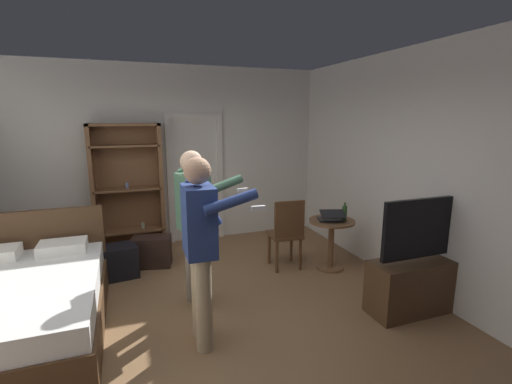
{
  "coord_description": "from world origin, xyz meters",
  "views": [
    {
      "loc": [
        -0.63,
        -3.35,
        2.08
      ],
      "look_at": [
        0.71,
        0.31,
        1.26
      ],
      "focal_mm": 25.29,
      "sensor_mm": 36.0,
      "label": 1
    }
  ],
  "objects_px": {
    "wooden_chair": "(287,231)",
    "person_blue_shirt": "(201,240)",
    "side_table": "(331,236)",
    "laptop": "(331,217)",
    "suitcase_small": "(152,252)",
    "tv_flatscreen": "(420,278)",
    "bookshelf": "(128,183)",
    "person_striped_shirt": "(194,219)",
    "suitcase_dark": "(112,263)",
    "bottle_on_table": "(345,213)",
    "bed": "(17,306)"
  },
  "relations": [
    {
      "from": "person_striped_shirt",
      "to": "suitcase_dark",
      "type": "height_order",
      "value": "person_striped_shirt"
    },
    {
      "from": "bookshelf",
      "to": "person_striped_shirt",
      "type": "xyz_separation_m",
      "value": [
        0.64,
        -2.07,
        -0.07
      ]
    },
    {
      "from": "person_blue_shirt",
      "to": "suitcase_dark",
      "type": "distance_m",
      "value": 2.11
    },
    {
      "from": "bed",
      "to": "bookshelf",
      "type": "relative_size",
      "value": 1.04
    },
    {
      "from": "side_table",
      "to": "person_blue_shirt",
      "type": "bearing_deg",
      "value": -152.27
    },
    {
      "from": "bed",
      "to": "side_table",
      "type": "bearing_deg",
      "value": 5.23
    },
    {
      "from": "side_table",
      "to": "person_blue_shirt",
      "type": "height_order",
      "value": "person_blue_shirt"
    },
    {
      "from": "suitcase_small",
      "to": "suitcase_dark",
      "type": "bearing_deg",
      "value": -143.26
    },
    {
      "from": "bed",
      "to": "bookshelf",
      "type": "distance_m",
      "value": 2.46
    },
    {
      "from": "bookshelf",
      "to": "side_table",
      "type": "bearing_deg",
      "value": -33.79
    },
    {
      "from": "suitcase_dark",
      "to": "suitcase_small",
      "type": "distance_m",
      "value": 0.57
    },
    {
      "from": "wooden_chair",
      "to": "bottle_on_table",
      "type": "bearing_deg",
      "value": -21.38
    },
    {
      "from": "wooden_chair",
      "to": "suitcase_dark",
      "type": "bearing_deg",
      "value": 167.52
    },
    {
      "from": "bookshelf",
      "to": "suitcase_small",
      "type": "height_order",
      "value": "bookshelf"
    },
    {
      "from": "tv_flatscreen",
      "to": "suitcase_small",
      "type": "relative_size",
      "value": 2.41
    },
    {
      "from": "bed",
      "to": "wooden_chair",
      "type": "distance_m",
      "value": 3.14
    },
    {
      "from": "suitcase_dark",
      "to": "wooden_chair",
      "type": "bearing_deg",
      "value": -20.41
    },
    {
      "from": "bookshelf",
      "to": "suitcase_dark",
      "type": "height_order",
      "value": "bookshelf"
    },
    {
      "from": "bed",
      "to": "tv_flatscreen",
      "type": "xyz_separation_m",
      "value": [
        3.99,
        -0.95,
        0.07
      ]
    },
    {
      "from": "bookshelf",
      "to": "person_striped_shirt",
      "type": "bearing_deg",
      "value": -72.79
    },
    {
      "from": "suitcase_small",
      "to": "bookshelf",
      "type": "bearing_deg",
      "value": 120.69
    },
    {
      "from": "laptop",
      "to": "bookshelf",
      "type": "bearing_deg",
      "value": 145.14
    },
    {
      "from": "bed",
      "to": "bookshelf",
      "type": "height_order",
      "value": "bookshelf"
    },
    {
      "from": "bookshelf",
      "to": "bottle_on_table",
      "type": "relative_size",
      "value": 7.92
    },
    {
      "from": "bookshelf",
      "to": "laptop",
      "type": "distance_m",
      "value": 3.11
    },
    {
      "from": "suitcase_small",
      "to": "tv_flatscreen",
      "type": "bearing_deg",
      "value": -27.06
    },
    {
      "from": "bed",
      "to": "bookshelf",
      "type": "bearing_deg",
      "value": 62.19
    },
    {
      "from": "person_blue_shirt",
      "to": "bottle_on_table",
      "type": "bearing_deg",
      "value": 24.43
    },
    {
      "from": "side_table",
      "to": "laptop",
      "type": "distance_m",
      "value": 0.29
    },
    {
      "from": "tv_flatscreen",
      "to": "side_table",
      "type": "bearing_deg",
      "value": 103.92
    },
    {
      "from": "person_striped_shirt",
      "to": "suitcase_dark",
      "type": "relative_size",
      "value": 2.73
    },
    {
      "from": "laptop",
      "to": "suitcase_dark",
      "type": "relative_size",
      "value": 0.64
    },
    {
      "from": "bottle_on_table",
      "to": "wooden_chair",
      "type": "relative_size",
      "value": 0.25
    },
    {
      "from": "suitcase_dark",
      "to": "side_table",
      "type": "bearing_deg",
      "value": -21.82
    },
    {
      "from": "wooden_chair",
      "to": "suitcase_small",
      "type": "height_order",
      "value": "wooden_chair"
    },
    {
      "from": "bed",
      "to": "suitcase_small",
      "type": "bearing_deg",
      "value": 43.47
    },
    {
      "from": "bookshelf",
      "to": "side_table",
      "type": "distance_m",
      "value": 3.16
    },
    {
      "from": "bookshelf",
      "to": "person_blue_shirt",
      "type": "distance_m",
      "value": 2.84
    },
    {
      "from": "laptop",
      "to": "suitcase_small",
      "type": "xyz_separation_m",
      "value": [
        -2.28,
        0.98,
        -0.54
      ]
    },
    {
      "from": "laptop",
      "to": "person_striped_shirt",
      "type": "relative_size",
      "value": 0.24
    },
    {
      "from": "wooden_chair",
      "to": "person_blue_shirt",
      "type": "xyz_separation_m",
      "value": [
        -1.43,
        -1.26,
        0.46
      ]
    },
    {
      "from": "bookshelf",
      "to": "person_striped_shirt",
      "type": "distance_m",
      "value": 2.17
    },
    {
      "from": "side_table",
      "to": "laptop",
      "type": "relative_size",
      "value": 1.71
    },
    {
      "from": "side_table",
      "to": "bookshelf",
      "type": "bearing_deg",
      "value": 146.21
    },
    {
      "from": "bookshelf",
      "to": "wooden_chair",
      "type": "height_order",
      "value": "bookshelf"
    },
    {
      "from": "suitcase_small",
      "to": "person_blue_shirt",
      "type": "bearing_deg",
      "value": -68.04
    },
    {
      "from": "bottle_on_table",
      "to": "suitcase_small",
      "type": "height_order",
      "value": "bottle_on_table"
    },
    {
      "from": "tv_flatscreen",
      "to": "person_blue_shirt",
      "type": "distance_m",
      "value": 2.43
    },
    {
      "from": "side_table",
      "to": "wooden_chair",
      "type": "xyz_separation_m",
      "value": [
        -0.58,
        0.2,
        0.07
      ]
    },
    {
      "from": "tv_flatscreen",
      "to": "person_blue_shirt",
      "type": "relative_size",
      "value": 0.72
    }
  ]
}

